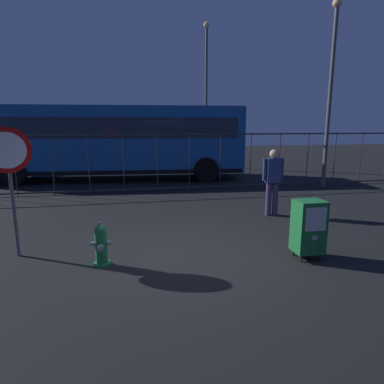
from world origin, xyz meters
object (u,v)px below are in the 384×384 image
(street_light_near_left, at_px, (331,81))
(street_light_near_right, at_px, (206,86))
(newspaper_box_primary, at_px, (309,226))
(stop_sign, at_px, (9,165))
(fire_hydrant, at_px, (101,245))
(pedestrian, at_px, (273,178))
(bus_near, at_px, (115,139))

(street_light_near_left, xyz_separation_m, street_light_near_right, (-2.95, 6.46, 0.47))
(newspaper_box_primary, relative_size, stop_sign, 0.46)
(fire_hydrant, height_order, pedestrian, pedestrian)
(fire_hydrant, xyz_separation_m, street_light_near_left, (7.57, 5.65, 3.42))
(pedestrian, relative_size, street_light_near_right, 0.23)
(newspaper_box_primary, xyz_separation_m, street_light_near_left, (4.12, 6.01, 3.20))
(stop_sign, distance_m, street_light_near_left, 10.54)
(stop_sign, bearing_deg, newspaper_box_primary, -12.03)
(stop_sign, relative_size, street_light_near_right, 0.30)
(fire_hydrant, height_order, newspaper_box_primary, newspaper_box_primary)
(street_light_near_left, bearing_deg, bus_near, 156.17)
(newspaper_box_primary, height_order, street_light_near_left, street_light_near_left)
(fire_hydrant, bearing_deg, stop_sign, 154.83)
(fire_hydrant, xyz_separation_m, newspaper_box_primary, (3.45, -0.36, 0.22))
(stop_sign, height_order, street_light_near_left, street_light_near_left)
(newspaper_box_primary, bearing_deg, fire_hydrant, 174.08)
(stop_sign, relative_size, pedestrian, 1.34)
(pedestrian, bearing_deg, stop_sign, -163.15)
(street_light_near_right, bearing_deg, bus_near, -146.27)
(street_light_near_left, bearing_deg, pedestrian, -137.08)
(pedestrian, height_order, bus_near, bus_near)
(stop_sign, distance_m, street_light_near_right, 13.21)
(stop_sign, bearing_deg, fire_hydrant, -25.17)
(stop_sign, height_order, pedestrian, stop_sign)
(bus_near, height_order, street_light_near_left, street_light_near_left)
(street_light_near_left, bearing_deg, newspaper_box_primary, -124.42)
(fire_hydrant, distance_m, newspaper_box_primary, 3.48)
(bus_near, height_order, street_light_near_right, street_light_near_right)
(newspaper_box_primary, xyz_separation_m, street_light_near_right, (1.17, 12.47, 3.67))
(street_light_near_left, distance_m, street_light_near_right, 7.12)
(street_light_near_right, bearing_deg, pedestrian, -93.49)
(bus_near, bearing_deg, stop_sign, -95.44)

